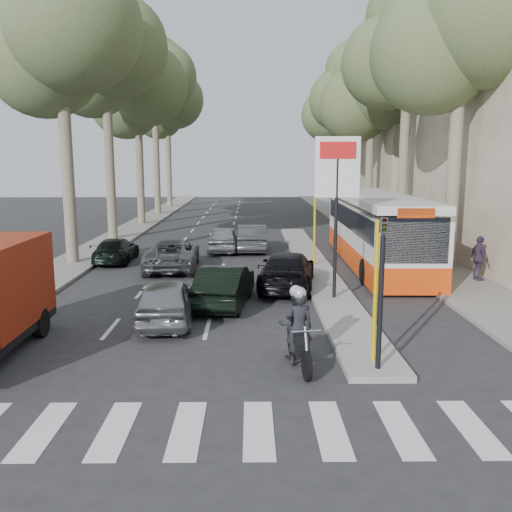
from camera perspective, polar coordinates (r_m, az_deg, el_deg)
The scene contains 28 objects.
ground at distance 14.00m, azimuth -2.07°, elevation -10.10°, with size 120.00×120.00×0.00m, color #28282B.
sidewalk_right at distance 39.31m, azimuth 11.50°, elevation 2.86°, with size 3.20×70.00×0.12m, color gray.
median_left at distance 42.25m, azimuth -12.05°, elevation 3.32°, with size 2.40×64.00×0.12m, color gray.
traffic_island at distance 24.77m, azimuth 6.10°, elevation -1.07°, with size 1.50×26.00×0.16m, color gray.
building_far at distance 49.62m, azimuth 17.63°, elevation 13.23°, with size 11.00×20.00×16.00m, color #B7A88E.
billboard at distance 18.40m, azimuth 8.49°, elevation 6.45°, with size 1.50×12.10×5.60m.
traffic_light_island at distance 12.22m, azimuth 13.11°, elevation -1.22°, with size 0.16×0.41×3.60m.
tree_l_a at distance 27.14m, azimuth -19.65°, elevation 21.30°, with size 7.40×7.20×14.10m.
tree_l_b at distance 34.85m, azimuth -15.39°, elevation 20.01°, with size 7.40×7.20×14.88m.
tree_l_c at distance 42.37m, azimuth -12.21°, elevation 16.87°, with size 7.40×7.20×13.71m.
tree_l_d at distance 50.41m, azimuth -10.52°, elevation 17.76°, with size 7.40×7.20×15.66m.
tree_l_e at distance 58.16m, azimuth -9.20°, elevation 15.72°, with size 7.40×7.20×14.49m.
tree_r_a at distance 25.47m, azimuth 21.15°, elevation 22.00°, with size 7.40×7.20×14.10m.
tree_r_b at distance 33.15m, azimuth 16.02°, elevation 21.13°, with size 7.40×7.20×15.27m.
tree_r_c at distance 40.49m, azimuth 12.27°, elevation 16.71°, with size 7.40×7.20×13.32m.
tree_r_d at distance 48.47m, azimuth 10.28°, elevation 17.27°, with size 7.40×7.20×14.88m.
tree_r_e at distance 56.24m, azimuth 8.78°, elevation 15.57°, with size 7.40×7.20×14.10m.
silver_hatchback at distance 16.50m, azimuth -9.41°, elevation -4.61°, with size 1.62×4.02×1.37m, color #95989C.
dark_hatchback at distance 18.23m, azimuth -3.30°, elevation -3.08°, with size 1.46×4.18×1.38m, color black.
queue_car_a at distance 24.48m, azimuth -8.79°, elevation 0.18°, with size 2.27×4.92×1.37m, color #55595E.
queue_car_b at distance 20.60m, azimuth 3.30°, elevation -1.51°, with size 1.97×4.85×1.41m, color black.
queue_car_c at distance 29.06m, azimuth -3.49°, elevation 1.82°, with size 1.62×4.03×1.37m, color #9C9FA4.
queue_car_d at distance 29.25m, azimuth -0.40°, elevation 1.94°, with size 1.50×4.30×1.42m, color #494B50.
queue_car_e at distance 26.80m, azimuth -14.53°, elevation 0.60°, with size 1.63×4.01×1.17m, color black.
city_bus at distance 25.66m, azimuth 12.57°, elevation 2.88°, with size 2.96×12.56×3.30m.
motorcycle at distance 13.03m, azimuth 4.35°, elevation -7.57°, with size 0.91×2.28×1.94m.
pedestrian_near at distance 23.13m, azimuth 22.41°, elevation -0.22°, with size 1.04×0.51×1.78m, color #42324B.
pedestrian_far at distance 27.60m, azimuth 18.12°, elevation 1.65°, with size 1.19×0.53×1.83m, color #69594F.
Camera 1 is at (0.35, -13.14, 4.81)m, focal length 38.00 mm.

